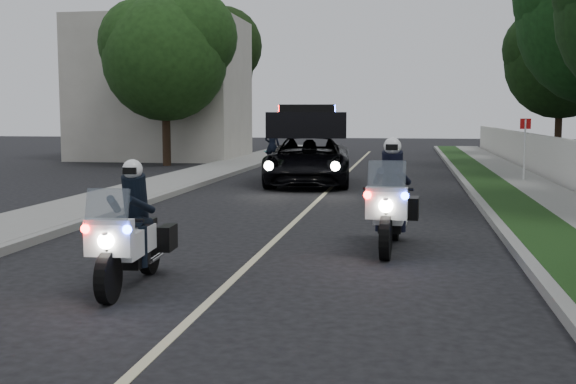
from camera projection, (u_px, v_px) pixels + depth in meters
The scene contains 17 objects.
ground at pixel (223, 290), 9.21m from camera, with size 120.00×120.00×0.00m, color black.
curb_right at pixel (477, 200), 18.33m from camera, with size 0.20×60.00×0.15m, color gray.
grass_verge at pixel (506, 200), 18.21m from camera, with size 1.20×60.00×0.16m, color #193814.
sidewalk_right at pixel (559, 201), 17.99m from camera, with size 1.40×60.00×0.16m, color gray.
curb_left at pixel (171, 194), 19.68m from camera, with size 0.20×60.00×0.15m, color gray.
sidewalk_left at pixel (133, 193), 19.87m from camera, with size 2.00×60.00×0.16m, color gray.
building_far at pixel (162, 89), 35.97m from camera, with size 8.00×6.00×7.00m, color #A8A396.
lane_marking at pixel (319, 199), 19.01m from camera, with size 0.12×50.00×0.01m, color #BFB78C.
police_moto_left at pixel (132, 287), 9.35m from camera, with size 0.69×1.97×1.67m, color white, non-canonical shape.
police_moto_right at pixel (390, 249), 11.98m from camera, with size 0.77×2.20×1.87m, color silver, non-canonical shape.
police_suv at pixel (309, 184), 23.07m from camera, with size 2.60×5.62×2.73m, color black.
bicycle at pixel (272, 171), 28.28m from camera, with size 0.56×1.60×0.84m, color black.
cyclist at pixel (272, 171), 28.28m from camera, with size 0.59×0.39×1.64m, color black.
sign_post at pixel (523, 185), 23.00m from camera, with size 0.34×0.34×2.19m, color #B20C28, non-canonical shape.
tree_right_e at pixel (557, 158), 36.91m from camera, with size 5.65×5.65×9.42m, color black, non-canonical shape.
tree_left_near at pixel (167, 166), 31.53m from camera, with size 5.43×5.43×9.06m, color #1E4316, non-canonical shape.
tree_left_far at pixel (203, 153), 41.68m from camera, with size 5.99×5.99×9.98m, color black, non-canonical shape.
Camera 1 is at (2.33, -8.75, 2.25)m, focal length 44.60 mm.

